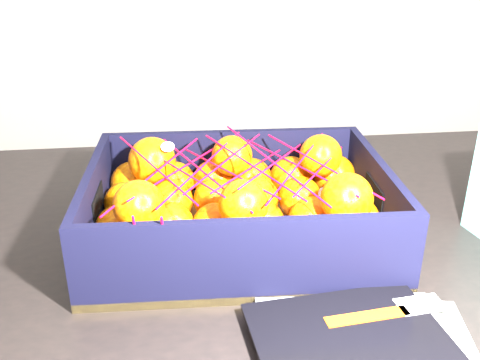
{
  "coord_description": "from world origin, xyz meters",
  "views": [
    {
      "loc": [
        0.17,
        -0.61,
        1.17
      ],
      "look_at": [
        0.22,
        0.05,
        0.86
      ],
      "focal_mm": 40.44,
      "sensor_mm": 36.0,
      "label": 1
    }
  ],
  "objects": [
    {
      "name": "table",
      "position": [
        0.34,
        0.1,
        0.65
      ],
      "size": [
        1.23,
        0.85,
        0.75
      ],
      "color": "black",
      "rests_on": "ground"
    },
    {
      "name": "produce_crate",
      "position": [
        0.22,
        0.08,
        0.78
      ],
      "size": [
        0.42,
        0.32,
        0.12
      ],
      "color": "olive",
      "rests_on": "table"
    },
    {
      "name": "clementine_heap",
      "position": [
        0.22,
        0.08,
        0.81
      ],
      "size": [
        0.41,
        0.3,
        0.13
      ],
      "color": "#DA5E04",
      "rests_on": "produce_crate"
    },
    {
      "name": "mesh_net",
      "position": [
        0.22,
        0.07,
        0.87
      ],
      "size": [
        0.35,
        0.28,
        0.1
      ],
      "color": "red",
      "rests_on": "clementine_heap"
    }
  ]
}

